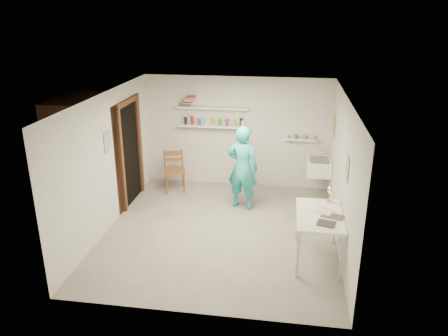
# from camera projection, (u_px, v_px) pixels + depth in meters

# --- Properties ---
(floor) EXTENTS (4.00, 4.50, 0.02)m
(floor) POSITION_uv_depth(u_px,v_px,m) (221.00, 231.00, 7.76)
(floor) COLOR slate
(floor) RESTS_ON ground
(ceiling) EXTENTS (4.00, 4.50, 0.02)m
(ceiling) POSITION_uv_depth(u_px,v_px,m) (220.00, 96.00, 6.93)
(ceiling) COLOR silver
(ceiling) RESTS_ON wall_back
(wall_back) EXTENTS (4.00, 0.02, 2.40)m
(wall_back) POSITION_uv_depth(u_px,v_px,m) (237.00, 132.00, 9.44)
(wall_back) COLOR silver
(wall_back) RESTS_ON ground
(wall_front) EXTENTS (4.00, 0.02, 2.40)m
(wall_front) POSITION_uv_depth(u_px,v_px,m) (191.00, 232.00, 5.25)
(wall_front) COLOR silver
(wall_front) RESTS_ON ground
(wall_left) EXTENTS (0.02, 4.50, 2.40)m
(wall_left) POSITION_uv_depth(u_px,v_px,m) (107.00, 162.00, 7.63)
(wall_left) COLOR silver
(wall_left) RESTS_ON ground
(wall_right) EXTENTS (0.02, 4.50, 2.40)m
(wall_right) POSITION_uv_depth(u_px,v_px,m) (343.00, 174.00, 7.06)
(wall_right) COLOR silver
(wall_right) RESTS_ON ground
(doorway_recess) EXTENTS (0.02, 0.90, 2.00)m
(doorway_recess) POSITION_uv_depth(u_px,v_px,m) (130.00, 154.00, 8.67)
(doorway_recess) COLOR black
(doorway_recess) RESTS_ON wall_left
(corridor_box) EXTENTS (1.40, 1.50, 2.10)m
(corridor_box) POSITION_uv_depth(u_px,v_px,m) (96.00, 150.00, 8.75)
(corridor_box) COLOR brown
(corridor_box) RESTS_ON ground
(door_lintel) EXTENTS (0.06, 1.05, 0.10)m
(door_lintel) POSITION_uv_depth(u_px,v_px,m) (127.00, 102.00, 8.30)
(door_lintel) COLOR brown
(door_lintel) RESTS_ON wall_left
(door_jamb_near) EXTENTS (0.06, 0.10, 2.00)m
(door_jamb_near) POSITION_uv_depth(u_px,v_px,m) (122.00, 162.00, 8.20)
(door_jamb_near) COLOR brown
(door_jamb_near) RESTS_ON ground
(door_jamb_far) EXTENTS (0.06, 0.10, 2.00)m
(door_jamb_far) POSITION_uv_depth(u_px,v_px,m) (139.00, 147.00, 9.13)
(door_jamb_far) COLOR brown
(door_jamb_far) RESTS_ON ground
(shelf_lower) EXTENTS (1.50, 0.22, 0.03)m
(shelf_lower) POSITION_uv_depth(u_px,v_px,m) (213.00, 126.00, 9.34)
(shelf_lower) COLOR white
(shelf_lower) RESTS_ON wall_back
(shelf_upper) EXTENTS (1.50, 0.22, 0.03)m
(shelf_upper) POSITION_uv_depth(u_px,v_px,m) (213.00, 108.00, 9.20)
(shelf_upper) COLOR white
(shelf_upper) RESTS_ON wall_back
(ledge_shelf) EXTENTS (0.70, 0.14, 0.03)m
(ledge_shelf) POSITION_uv_depth(u_px,v_px,m) (300.00, 140.00, 9.19)
(ledge_shelf) COLOR white
(ledge_shelf) RESTS_ON wall_back
(poster_left) EXTENTS (0.01, 0.28, 0.36)m
(poster_left) POSITION_uv_depth(u_px,v_px,m) (108.00, 142.00, 7.55)
(poster_left) COLOR #334C7F
(poster_left) RESTS_ON wall_left
(poster_right_a) EXTENTS (0.01, 0.34, 0.42)m
(poster_right_a) POSITION_uv_depth(u_px,v_px,m) (334.00, 125.00, 8.61)
(poster_right_a) COLOR #995933
(poster_right_a) RESTS_ON wall_right
(poster_right_b) EXTENTS (0.01, 0.30, 0.38)m
(poster_right_b) POSITION_uv_depth(u_px,v_px,m) (347.00, 168.00, 6.45)
(poster_right_b) COLOR #3F724C
(poster_right_b) RESTS_ON wall_right
(belfast_sink) EXTENTS (0.48, 0.60, 0.30)m
(belfast_sink) POSITION_uv_depth(u_px,v_px,m) (319.00, 167.00, 8.85)
(belfast_sink) COLOR white
(belfast_sink) RESTS_ON wall_right
(man) EXTENTS (0.69, 0.53, 1.67)m
(man) POSITION_uv_depth(u_px,v_px,m) (243.00, 168.00, 8.41)
(man) COLOR #22A9AA
(man) RESTS_ON ground
(wall_clock) EXTENTS (0.30, 0.10, 0.30)m
(wall_clock) POSITION_uv_depth(u_px,v_px,m) (241.00, 150.00, 8.52)
(wall_clock) COLOR #CAC28A
(wall_clock) RESTS_ON man
(wooden_chair) EXTENTS (0.54, 0.53, 0.94)m
(wooden_chair) POSITION_uv_depth(u_px,v_px,m) (174.00, 170.00, 9.33)
(wooden_chair) COLOR brown
(wooden_chair) RESTS_ON ground
(work_table) EXTENTS (0.70, 1.17, 0.78)m
(work_table) POSITION_uv_depth(u_px,v_px,m) (318.00, 237.00, 6.78)
(work_table) COLOR white
(work_table) RESTS_ON ground
(desk_lamp) EXTENTS (0.15, 0.15, 0.15)m
(desk_lamp) POSITION_uv_depth(u_px,v_px,m) (332.00, 190.00, 6.97)
(desk_lamp) COLOR white
(desk_lamp) RESTS_ON work_table
(spray_cans) EXTENTS (1.31, 0.06, 0.17)m
(spray_cans) POSITION_uv_depth(u_px,v_px,m) (213.00, 122.00, 9.30)
(spray_cans) COLOR black
(spray_cans) RESTS_ON shelf_lower
(book_stack) EXTENTS (0.32, 0.14, 0.22)m
(book_stack) POSITION_uv_depth(u_px,v_px,m) (188.00, 101.00, 9.23)
(book_stack) COLOR red
(book_stack) RESTS_ON shelf_upper
(ledge_pots) EXTENTS (0.48, 0.07, 0.09)m
(ledge_pots) POSITION_uv_depth(u_px,v_px,m) (300.00, 137.00, 9.17)
(ledge_pots) COLOR silver
(ledge_pots) RESTS_ON ledge_shelf
(papers) EXTENTS (0.30, 0.22, 0.02)m
(papers) POSITION_uv_depth(u_px,v_px,m) (320.00, 214.00, 6.64)
(papers) COLOR silver
(papers) RESTS_ON work_table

